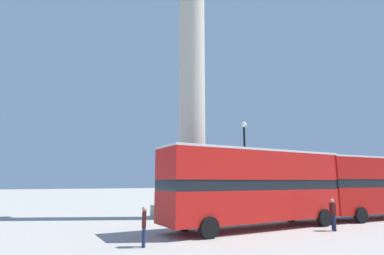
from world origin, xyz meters
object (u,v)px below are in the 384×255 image
Objects in this scene: pedestrian_by_plinth at (144,225)px; monument_column at (192,92)px; bus_a at (256,185)px; bus_b at (380,184)px; pedestrian_near_lamp at (333,213)px; equestrian_statue at (278,193)px; street_lamp at (245,168)px.

monument_column is at bearing 161.23° from pedestrian_by_plinth.
bus_a reaches higher than bus_b.
bus_b reaches higher than pedestrian_near_lamp.
pedestrian_near_lamp is at bearing -40.31° from bus_a.
monument_column is 15.62m from bus_b.
bus_b is 7.14× the size of pedestrian_by_plinth.
bus_a is at bearing 80.29° from pedestrian_near_lamp.
bus_b is at bearing -2.95° from bus_a.
bus_b is at bearing 114.12° from pedestrian_by_plinth.
bus_b is at bearing -69.74° from equestrian_statue.
pedestrian_near_lamp is at bearing 105.25° from pedestrian_by_plinth.
bus_a is 14.92m from equestrian_statue.
monument_column is at bearing 54.40° from pedestrian_near_lamp.
bus_a is at bearing -178.07° from bus_b.
monument_column is 14.69× the size of pedestrian_by_plinth.
monument_column reaches higher than bus_a.
bus_a is at bearing -78.87° from monument_column.
pedestrian_by_plinth is at bearing -168.20° from bus_a.
bus_a is 4.29m from pedestrian_near_lamp.
monument_column is 13.98× the size of pedestrian_near_lamp.
monument_column is 2.03× the size of bus_a.
street_lamp reaches higher than pedestrian_near_lamp.
pedestrian_by_plinth is (-5.95, -8.10, -8.68)m from monument_column.
pedestrian_near_lamp is (3.23, -2.40, -1.49)m from bus_a.
equestrian_statue reaches higher than pedestrian_by_plinth.
street_lamp is 4.17× the size of pedestrian_by_plinth.
pedestrian_near_lamp is 1.05× the size of pedestrian_by_plinth.
monument_column is at bearing 155.73° from bus_b.
equestrian_statue is 3.44× the size of pedestrian_by_plinth.
equestrian_statue is (11.82, 4.32, -8.12)m from monument_column.
monument_column is 13.28m from pedestrian_by_plinth.
equestrian_statue is 3.27× the size of pedestrian_near_lamp.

